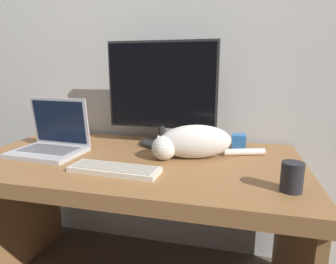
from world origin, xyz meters
TOP-DOWN VIEW (x-y plane):
  - wall_back at (0.00, 0.84)m, footprint 6.40×0.06m
  - desk at (0.00, 0.39)m, footprint 1.48×0.78m
  - monitor at (0.06, 0.64)m, footprint 0.57×0.22m
  - laptop at (-0.42, 0.37)m, footprint 0.34×0.26m
  - external_keyboard at (-0.01, 0.20)m, footprint 0.36×0.13m
  - cat at (0.26, 0.44)m, footprint 0.50×0.25m
  - coffee_mug at (0.63, 0.17)m, footprint 0.07×0.07m
  - small_toy at (0.46, 0.67)m, footprint 0.07×0.07m

SIDE VIEW (x-z plane):
  - desk at x=0.00m, z-range 0.21..0.92m
  - external_keyboard at x=-0.01m, z-range 0.71..0.73m
  - small_toy at x=0.46m, z-range 0.71..0.78m
  - coffee_mug at x=0.63m, z-range 0.71..0.81m
  - laptop at x=-0.42m, z-range 0.63..0.89m
  - cat at x=0.26m, z-range 0.71..0.86m
  - monitor at x=0.06m, z-range 0.71..1.25m
  - wall_back at x=0.00m, z-range 0.00..2.60m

